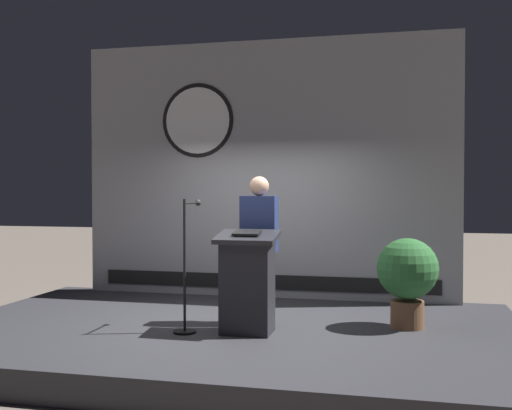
{
  "coord_description": "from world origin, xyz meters",
  "views": [
    {
      "loc": [
        1.79,
        -6.44,
        1.81
      ],
      "look_at": [
        0.27,
        0.1,
        1.64
      ],
      "focal_mm": 42.41,
      "sensor_mm": 36.0,
      "label": 1
    }
  ],
  "objects_px": {
    "podium": "(247,282)",
    "microphone_stand": "(187,285)",
    "speaker_person": "(259,248)",
    "potted_plant": "(407,274)"
  },
  "relations": [
    {
      "from": "potted_plant",
      "to": "speaker_person",
      "type": "bearing_deg",
      "value": -175.09
    },
    {
      "from": "microphone_stand",
      "to": "speaker_person",
      "type": "bearing_deg",
      "value": 40.51
    },
    {
      "from": "speaker_person",
      "to": "microphone_stand",
      "type": "distance_m",
      "value": 0.94
    },
    {
      "from": "speaker_person",
      "to": "potted_plant",
      "type": "relative_size",
      "value": 1.69
    },
    {
      "from": "podium",
      "to": "microphone_stand",
      "type": "xyz_separation_m",
      "value": [
        -0.64,
        -0.09,
        -0.03
      ]
    },
    {
      "from": "speaker_person",
      "to": "microphone_stand",
      "type": "bearing_deg",
      "value": -139.49
    },
    {
      "from": "speaker_person",
      "to": "microphone_stand",
      "type": "relative_size",
      "value": 1.17
    },
    {
      "from": "podium",
      "to": "potted_plant",
      "type": "distance_m",
      "value": 1.76
    },
    {
      "from": "podium",
      "to": "speaker_person",
      "type": "relative_size",
      "value": 0.66
    },
    {
      "from": "speaker_person",
      "to": "podium",
      "type": "bearing_deg",
      "value": -92.2
    }
  ]
}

